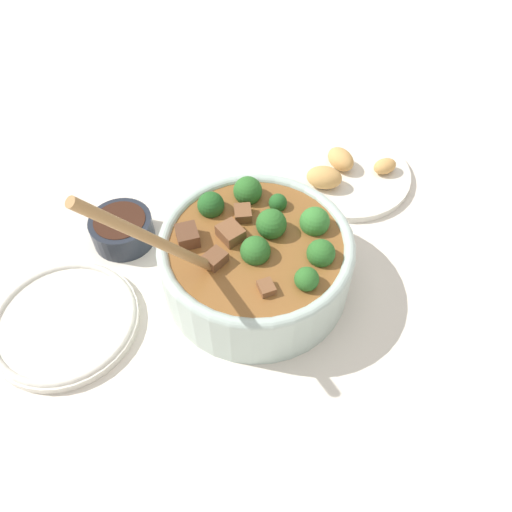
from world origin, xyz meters
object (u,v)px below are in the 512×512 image
object	(u,v)px
stew_bowl	(256,257)
condiment_bowl	(122,229)
empty_plate	(64,321)
food_plate	(344,172)

from	to	relation	value
stew_bowl	condiment_bowl	distance (m)	0.21
stew_bowl	empty_plate	distance (m)	0.26
condiment_bowl	empty_plate	bearing A→B (deg)	72.47
stew_bowl	empty_plate	world-z (taller)	stew_bowl
stew_bowl	empty_plate	xyz separation A→B (m)	(0.25, 0.08, -0.05)
stew_bowl	food_plate	bearing A→B (deg)	-121.94
stew_bowl	food_plate	world-z (taller)	stew_bowl
condiment_bowl	empty_plate	xyz separation A→B (m)	(0.05, 0.15, -0.01)
stew_bowl	food_plate	xyz separation A→B (m)	(-0.14, -0.22, -0.04)
condiment_bowl	empty_plate	world-z (taller)	condiment_bowl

